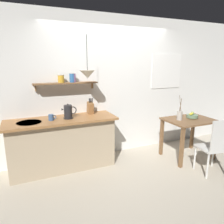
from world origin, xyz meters
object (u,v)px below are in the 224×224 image
(twig_vase, at_px, (180,115))
(pendant_lamp, at_px, (87,74))
(dining_table, at_px, (189,126))
(dining_chair_near, at_px, (216,144))
(coffee_mug_by_sink, at_px, (51,117))
(knife_block, at_px, (90,108))
(electric_kettle, at_px, (68,112))
(fruit_bowl, at_px, (192,116))

(twig_vase, distance_m, pendant_lamp, 1.88)
(pendant_lamp, bearing_deg, twig_vase, -10.40)
(dining_table, xyz_separation_m, dining_chair_near, (-0.07, -0.70, -0.10))
(pendant_lamp, bearing_deg, coffee_mug_by_sink, 169.26)
(knife_block, relative_size, coffee_mug_by_sink, 2.38)
(dining_chair_near, distance_m, coffee_mug_by_sink, 2.71)
(electric_kettle, relative_size, coffee_mug_by_sink, 2.01)
(coffee_mug_by_sink, bearing_deg, dining_table, -10.47)
(dining_table, xyz_separation_m, knife_block, (-1.77, 0.64, 0.39))
(electric_kettle, distance_m, pendant_lamp, 0.71)
(dining_chair_near, relative_size, twig_vase, 2.07)
(dining_table, height_order, pendant_lamp, pendant_lamp)
(coffee_mug_by_sink, bearing_deg, knife_block, 13.79)
(dining_chair_near, relative_size, pendant_lamp, 1.44)
(twig_vase, relative_size, coffee_mug_by_sink, 3.73)
(dining_chair_near, bearing_deg, coffee_mug_by_sink, 154.37)
(electric_kettle, height_order, pendant_lamp, pendant_lamp)
(knife_block, bearing_deg, coffee_mug_by_sink, -166.21)
(dining_table, relative_size, fruit_bowl, 4.19)
(fruit_bowl, bearing_deg, knife_block, 162.53)
(pendant_lamp, bearing_deg, knife_block, 67.17)
(electric_kettle, bearing_deg, twig_vase, -12.14)
(dining_table, relative_size, knife_block, 3.03)
(coffee_mug_by_sink, xyz_separation_m, pendant_lamp, (0.60, -0.11, 0.69))
(dining_chair_near, height_order, knife_block, knife_block)
(twig_vase, distance_m, electric_kettle, 2.05)
(dining_table, distance_m, electric_kettle, 2.29)
(dining_chair_near, height_order, electric_kettle, electric_kettle)
(dining_table, height_order, coffee_mug_by_sink, coffee_mug_by_sink)
(dining_table, distance_m, fruit_bowl, 0.22)
(knife_block, bearing_deg, twig_vase, -20.98)
(twig_vase, xyz_separation_m, coffee_mug_by_sink, (-2.28, 0.42, 0.09))
(knife_block, bearing_deg, fruit_bowl, -17.47)
(twig_vase, xyz_separation_m, electric_kettle, (-1.99, 0.43, 0.16))
(dining_chair_near, height_order, pendant_lamp, pendant_lamp)
(twig_vase, bearing_deg, dining_table, -10.27)
(dining_table, bearing_deg, twig_vase, 169.73)
(twig_vase, height_order, pendant_lamp, pendant_lamp)
(dining_chair_near, distance_m, twig_vase, 0.82)
(dining_chair_near, xyz_separation_m, coffee_mug_by_sink, (-2.42, 1.16, 0.42))
(knife_block, height_order, coffee_mug_by_sink, knife_block)
(fruit_bowl, height_order, coffee_mug_by_sink, coffee_mug_by_sink)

